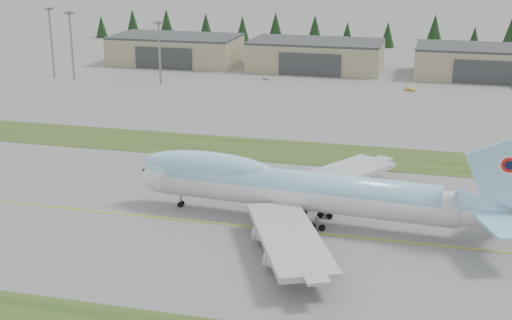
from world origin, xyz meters
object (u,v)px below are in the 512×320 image
(service_vehicle_a, at_px, (266,79))
(service_vehicle_b, at_px, (410,91))
(hangar_left, at_px, (176,49))
(hangar_right, at_px, (486,62))
(boeing_747_freighter, at_px, (300,189))
(hangar_center, at_px, (316,55))

(service_vehicle_a, distance_m, service_vehicle_b, 49.80)
(hangar_left, relative_size, hangar_right, 1.00)
(hangar_right, height_order, service_vehicle_a, hangar_right)
(hangar_right, bearing_deg, service_vehicle_a, -162.92)
(service_vehicle_a, bearing_deg, hangar_right, -14.58)
(boeing_747_freighter, relative_size, hangar_right, 1.44)
(service_vehicle_b, bearing_deg, service_vehicle_a, 110.76)
(hangar_right, relative_size, service_vehicle_b, 13.41)
(service_vehicle_a, height_order, service_vehicle_b, service_vehicle_a)
(hangar_right, bearing_deg, hangar_center, 180.00)
(service_vehicle_b, bearing_deg, hangar_left, 100.59)
(boeing_747_freighter, bearing_deg, service_vehicle_b, 87.49)
(boeing_747_freighter, xyz_separation_m, hangar_center, (-22.08, 145.42, -0.61))
(boeing_747_freighter, relative_size, hangar_center, 1.44)
(hangar_center, bearing_deg, hangar_right, 0.00)
(hangar_center, bearing_deg, service_vehicle_b, -39.38)
(hangar_left, bearing_deg, hangar_right, 0.00)
(hangar_center, relative_size, service_vehicle_a, 13.82)
(service_vehicle_a, bearing_deg, hangar_center, 27.29)
(hangar_left, xyz_separation_m, hangar_right, (115.00, 0.00, 0.00))
(hangar_center, distance_m, service_vehicle_a, 26.95)
(boeing_747_freighter, relative_size, hangar_left, 1.44)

